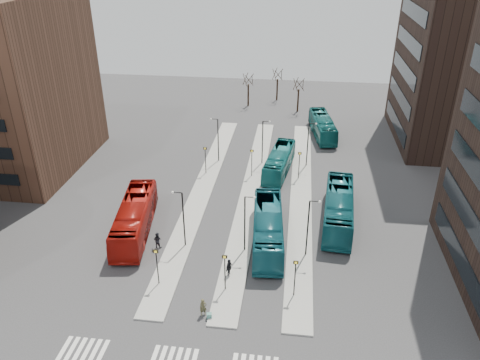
# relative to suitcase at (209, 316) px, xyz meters

# --- Properties ---
(island_left) EXTENTS (2.50, 45.00, 0.15)m
(island_left) POSITION_rel_suitcase_xyz_m (-4.84, 21.54, -0.18)
(island_left) COLOR gray
(island_left) RESTS_ON ground
(island_mid) EXTENTS (2.50, 45.00, 0.15)m
(island_mid) POSITION_rel_suitcase_xyz_m (1.16, 21.54, -0.18)
(island_mid) COLOR gray
(island_mid) RESTS_ON ground
(island_right) EXTENTS (2.50, 45.00, 0.15)m
(island_right) POSITION_rel_suitcase_xyz_m (7.16, 21.54, -0.18)
(island_right) COLOR gray
(island_right) RESTS_ON ground
(suitcase) EXTENTS (0.47, 0.41, 0.51)m
(suitcase) POSITION_rel_suitcase_xyz_m (0.00, 0.00, 0.00)
(suitcase) COLOR #1C2A9D
(suitcase) RESTS_ON ground
(red_bus) EXTENTS (4.63, 12.69, 3.46)m
(red_bus) POSITION_rel_suitcase_xyz_m (-9.97, 11.41, 1.47)
(red_bus) COLOR #9E130C
(red_bus) RESTS_ON ground
(teal_bus_a) EXTENTS (3.82, 12.39, 3.40)m
(teal_bus_a) POSITION_rel_suitcase_xyz_m (3.90, 11.26, 1.44)
(teal_bus_a) COLOR #135562
(teal_bus_a) RESTS_ON ground
(teal_bus_b) EXTENTS (3.98, 10.91, 2.97)m
(teal_bus_b) POSITION_rel_suitcase_xyz_m (4.18, 27.44, 1.23)
(teal_bus_b) COLOR #166C6E
(teal_bus_b) RESTS_ON ground
(teal_bus_c) EXTENTS (3.88, 12.64, 3.47)m
(teal_bus_c) POSITION_rel_suitcase_xyz_m (11.15, 16.04, 1.48)
(teal_bus_c) COLOR #135760
(teal_bus_c) RESTS_ON ground
(teal_bus_d) EXTENTS (4.26, 11.38, 3.10)m
(teal_bus_d) POSITION_rel_suitcase_xyz_m (10.14, 40.77, 1.29)
(teal_bus_d) COLOR #135E5F
(teal_bus_d) RESTS_ON ground
(traveller) EXTENTS (0.68, 0.57, 1.60)m
(traveller) POSITION_rel_suitcase_xyz_m (-0.56, 0.35, 0.54)
(traveller) COLOR #49462C
(traveller) RESTS_ON ground
(commuter_a) EXTENTS (0.94, 0.79, 1.70)m
(commuter_a) POSITION_rel_suitcase_xyz_m (-6.93, 9.04, 0.59)
(commuter_a) COLOR black
(commuter_a) RESTS_ON ground
(commuter_b) EXTENTS (0.76, 1.17, 1.84)m
(commuter_b) POSITION_rel_suitcase_xyz_m (0.82, 5.50, 0.67)
(commuter_b) COLOR black
(commuter_b) RESTS_ON ground
(commuter_c) EXTENTS (0.71, 1.14, 1.69)m
(commuter_c) POSITION_rel_suitcase_xyz_m (3.35, 8.70, 0.59)
(commuter_c) COLOR black
(commuter_c) RESTS_ON ground
(sign_poles) EXTENTS (12.45, 22.12, 3.65)m
(sign_poles) POSITION_rel_suitcase_xyz_m (0.76, 14.54, 2.15)
(sign_poles) COLOR black
(sign_poles) RESTS_ON ground
(lamp_posts) EXTENTS (14.04, 20.24, 6.12)m
(lamp_posts) POSITION_rel_suitcase_xyz_m (1.80, 19.54, 3.32)
(lamp_posts) COLOR black
(lamp_posts) RESTS_ON ground
(bare_trees) EXTENTS (10.97, 8.14, 5.90)m
(bare_trees) POSITION_rel_suitcase_xyz_m (1.83, 54.20, 2.47)
(bare_trees) COLOR black
(bare_trees) RESTS_ON ground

